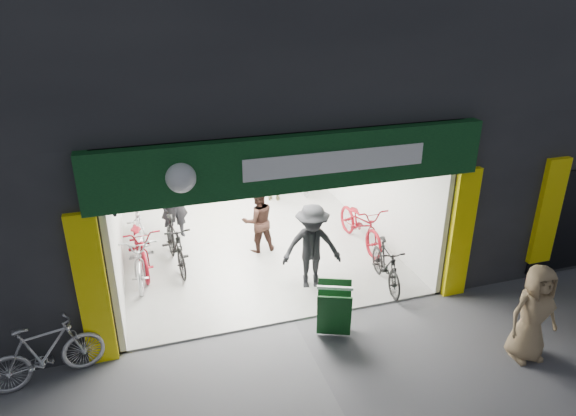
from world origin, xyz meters
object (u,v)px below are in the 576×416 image
bike_right_front (386,265)px  parked_bike (45,353)px  pedestrian_near (533,313)px  sandwich_board (334,308)px  bike_left_front (141,253)px

bike_right_front → parked_bike: size_ratio=0.92×
parked_bike → pedestrian_near: pedestrian_near is taller
bike_right_front → parked_bike: bearing=-164.1°
pedestrian_near → sandwich_board: 3.15m
parked_bike → sandwich_board: size_ratio=1.92×
bike_left_front → sandwich_board: bearing=-39.4°
parked_bike → sandwich_board: (4.58, -0.20, -0.02)m
bike_left_front → parked_bike: size_ratio=1.20×
bike_right_front → pedestrian_near: size_ratio=0.95×
bike_left_front → sandwich_board: 4.23m
bike_right_front → pedestrian_near: (1.19, -2.62, 0.36)m
bike_left_front → pedestrian_near: size_ratio=1.23×
bike_right_front → pedestrian_near: pedestrian_near is taller
bike_left_front → pedestrian_near: bearing=-33.1°
pedestrian_near → bike_right_front: bearing=118.0°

